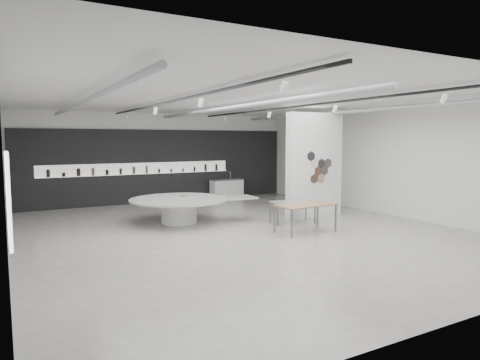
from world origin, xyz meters
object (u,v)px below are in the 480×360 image
partition_column (314,165)px  sample_table_stone (293,203)px  kitchen_counter (227,189)px  sample_table_wood (306,206)px  display_island (181,207)px

partition_column → sample_table_stone: (-1.42, -0.69, -1.15)m
sample_table_stone → kitchen_counter: kitchen_counter is taller
partition_column → kitchen_counter: size_ratio=2.35×
partition_column → sample_table_wood: size_ratio=2.03×
partition_column → display_island: bearing=166.8°
display_island → sample_table_stone: (3.13, -1.76, 0.13)m
display_island → sample_table_wood: 4.04m
sample_table_stone → kitchen_counter: size_ratio=0.96×
partition_column → sample_table_wood: partition_column is taller
display_island → sample_table_stone: 3.59m
partition_column → kitchen_counter: 5.72m
partition_column → sample_table_stone: 1.96m
sample_table_stone → partition_column: bearing=25.9°
sample_table_stone → kitchen_counter: (0.82, 6.21, -0.21)m
sample_table_stone → display_island: bearing=150.7°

